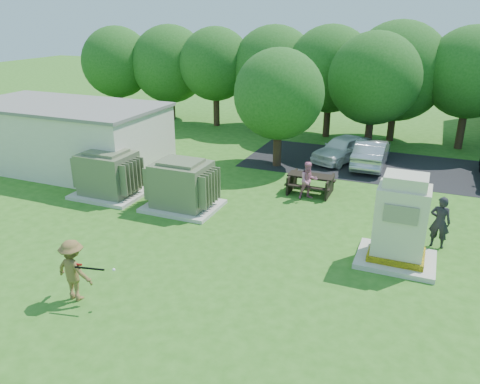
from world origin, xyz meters
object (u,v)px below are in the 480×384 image
at_px(transformer_left, 108,175).
at_px(person_by_generator, 440,222).
at_px(picnic_table, 311,182).
at_px(person_at_picnic, 308,181).
at_px(car_white, 342,149).
at_px(car_silver_a, 371,153).
at_px(transformer_right, 182,186).
at_px(batter, 74,270).
at_px(generator_cabinet, 400,225).

height_order(transformer_left, person_by_generator, transformer_left).
xyz_separation_m(picnic_table, person_by_generator, (5.40, -3.36, 0.40)).
xyz_separation_m(person_at_picnic, car_white, (0.29, 6.14, -0.14)).
height_order(picnic_table, car_silver_a, car_silver_a).
distance_m(person_by_generator, car_silver_a, 9.17).
bearing_deg(car_silver_a, transformer_right, 53.88).
bearing_deg(car_silver_a, transformer_left, 41.01).
xyz_separation_m(batter, person_at_picnic, (4.09, 10.03, -0.08)).
distance_m(transformer_left, picnic_table, 9.00).
xyz_separation_m(transformer_right, car_silver_a, (6.42, 8.86, -0.25)).
relative_size(generator_cabinet, car_silver_a, 0.69).
xyz_separation_m(picnic_table, person_at_picnic, (0.07, -0.70, 0.30)).
bearing_deg(car_silver_a, batter, 69.21).
bearing_deg(batter, generator_cabinet, -140.69).
bearing_deg(transformer_left, person_by_generator, 1.54).
distance_m(picnic_table, batter, 11.46).
bearing_deg(picnic_table, person_by_generator, -31.90).
distance_m(transformer_left, car_white, 12.53).
distance_m(generator_cabinet, person_at_picnic, 6.00).
relative_size(generator_cabinet, car_white, 0.74).
xyz_separation_m(picnic_table, car_silver_a, (1.94, 5.13, 0.19)).
bearing_deg(car_white, transformer_left, -109.36).
bearing_deg(car_white, person_at_picnic, -69.09).
xyz_separation_m(picnic_table, car_white, (0.35, 5.45, 0.16)).
bearing_deg(car_white, batter, -81.57).
distance_m(transformer_left, transformer_right, 3.70).
xyz_separation_m(generator_cabinet, person_at_picnic, (-4.13, 4.32, -0.49)).
height_order(batter, person_at_picnic, batter).
bearing_deg(person_by_generator, transformer_left, 9.80).
distance_m(transformer_left, person_by_generator, 13.59).
xyz_separation_m(person_at_picnic, car_silver_a, (1.87, 5.83, -0.11)).
bearing_deg(generator_cabinet, car_silver_a, 102.50).
xyz_separation_m(transformer_left, car_silver_a, (10.12, 8.86, -0.25)).
relative_size(generator_cabinet, batter, 1.64).
relative_size(transformer_left, person_by_generator, 1.60).
bearing_deg(person_by_generator, transformer_right, 10.38).
xyz_separation_m(transformer_right, generator_cabinet, (8.67, -1.29, 0.35)).
height_order(picnic_table, batter, batter).
bearing_deg(person_at_picnic, generator_cabinet, -79.65).
relative_size(transformer_right, person_at_picnic, 1.80).
height_order(batter, car_white, batter).
xyz_separation_m(car_white, car_silver_a, (1.59, -0.31, 0.02)).
bearing_deg(generator_cabinet, picnic_table, 129.86).
distance_m(person_by_generator, person_at_picnic, 5.96).
relative_size(picnic_table, car_silver_a, 0.46).
bearing_deg(transformer_right, generator_cabinet, -8.49).
height_order(generator_cabinet, batter, generator_cabinet).
bearing_deg(person_at_picnic, batter, -145.48).
bearing_deg(batter, transformer_right, -81.72).
distance_m(generator_cabinet, picnic_table, 6.59).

